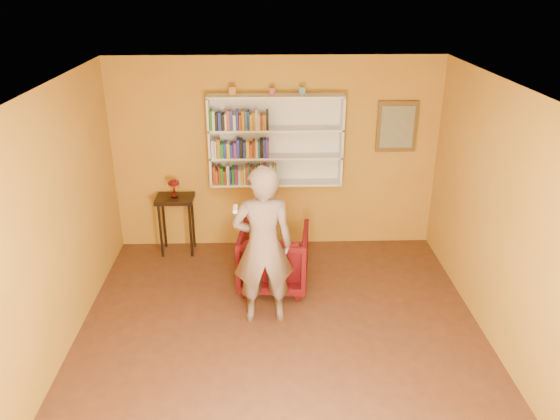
# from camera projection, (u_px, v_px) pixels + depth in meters

# --- Properties ---
(room_shell) EXTENTS (5.30, 5.80, 2.88)m
(room_shell) POSITION_uv_depth(u_px,v_px,m) (282.00, 264.00, 5.40)
(room_shell) COLOR #472717
(room_shell) RESTS_ON ground
(bookshelf) EXTENTS (1.80, 0.29, 1.23)m
(bookshelf) POSITION_uv_depth(u_px,v_px,m) (276.00, 140.00, 7.38)
(bookshelf) COLOR silver
(bookshelf) RESTS_ON room_shell
(books_row_lower) EXTENTS (0.86, 0.19, 0.27)m
(books_row_lower) POSITION_uv_depth(u_px,v_px,m) (245.00, 175.00, 7.45)
(books_row_lower) COLOR brown
(books_row_lower) RESTS_ON bookshelf
(books_row_middle) EXTENTS (0.77, 0.19, 0.26)m
(books_row_middle) POSITION_uv_depth(u_px,v_px,m) (241.00, 149.00, 7.30)
(books_row_middle) COLOR silver
(books_row_middle) RESTS_ON bookshelf
(books_row_upper) EXTENTS (0.76, 0.19, 0.27)m
(books_row_upper) POSITION_uv_depth(u_px,v_px,m) (239.00, 120.00, 7.15)
(books_row_upper) COLOR #1C8224
(books_row_upper) RESTS_ON bookshelf
(ornament_left) EXTENTS (0.08, 0.08, 0.11)m
(ornament_left) POSITION_uv_depth(u_px,v_px,m) (232.00, 91.00, 7.04)
(ornament_left) COLOR #B37233
(ornament_left) RESTS_ON bookshelf
(ornament_centre) EXTENTS (0.07, 0.07, 0.10)m
(ornament_centre) POSITION_uv_depth(u_px,v_px,m) (272.00, 91.00, 7.06)
(ornament_centre) COLOR #A03553
(ornament_centre) RESTS_ON bookshelf
(ornament_right) EXTENTS (0.07, 0.07, 0.10)m
(ornament_right) POSITION_uv_depth(u_px,v_px,m) (302.00, 91.00, 7.07)
(ornament_right) COLOR slate
(ornament_right) RESTS_ON bookshelf
(framed_painting) EXTENTS (0.55, 0.05, 0.70)m
(framed_painting) POSITION_uv_depth(u_px,v_px,m) (397.00, 127.00, 7.41)
(framed_painting) COLOR brown
(framed_painting) RESTS_ON room_shell
(console_table) EXTENTS (0.51, 0.39, 0.84)m
(console_table) POSITION_uv_depth(u_px,v_px,m) (176.00, 207.00, 7.55)
(console_table) COLOR black
(console_table) RESTS_ON ground
(ruby_lustre) EXTENTS (0.15, 0.16, 0.25)m
(ruby_lustre) POSITION_uv_depth(u_px,v_px,m) (174.00, 185.00, 7.42)
(ruby_lustre) COLOR maroon
(ruby_lustre) RESTS_ON console_table
(armchair) EXTENTS (0.92, 0.95, 0.78)m
(armchair) POSITION_uv_depth(u_px,v_px,m) (274.00, 258.00, 6.83)
(armchair) COLOR #40040B
(armchair) RESTS_ON ground
(person) EXTENTS (0.71, 0.49, 1.86)m
(person) POSITION_uv_depth(u_px,v_px,m) (263.00, 246.00, 5.95)
(person) COLOR #715D52
(person) RESTS_ON ground
(game_remote) EXTENTS (0.04, 0.15, 0.04)m
(game_remote) POSITION_uv_depth(u_px,v_px,m) (235.00, 209.00, 5.36)
(game_remote) COLOR silver
(game_remote) RESTS_ON person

